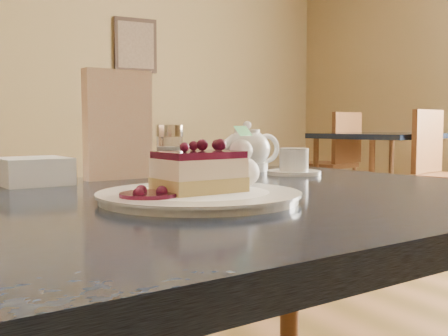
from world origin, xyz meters
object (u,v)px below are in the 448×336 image
main_table (181,248)px  tea_set (256,153)px  bg_table_far_right (381,217)px  cheesecake_slice (199,172)px  dessert_plate (199,197)px

main_table → tea_set: 0.46m
tea_set → bg_table_far_right: size_ratio=0.13×
tea_set → bg_table_far_right: bearing=40.8°
tea_set → main_table: bearing=-135.8°
cheesecake_slice → main_table: bearing=90.0°
dessert_plate → bg_table_far_right: bearing=41.8°
dessert_plate → cheesecake_slice: size_ratio=2.23×
dessert_plate → tea_set: size_ratio=1.18×
tea_set → dessert_plate: bearing=-131.3°
main_table → bg_table_far_right: size_ratio=0.68×
cheesecake_slice → bg_table_far_right: cheesecake_slice is taller
main_table → cheesecake_slice: bearing=-90.0°
dessert_plate → cheesecake_slice: 0.03m
dessert_plate → bg_table_far_right: 3.86m
dessert_plate → tea_set: 0.48m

